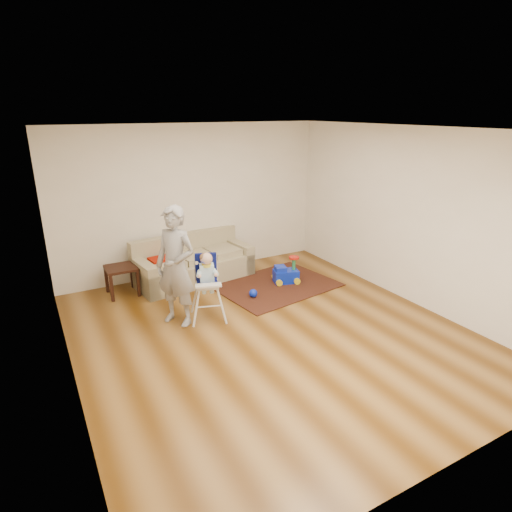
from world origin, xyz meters
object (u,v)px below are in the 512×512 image
high_chair (207,287)px  adult (176,267)px  toy_ball (253,293)px  sofa (194,259)px  ride_on_toy (286,270)px  side_table (122,281)px

high_chair → adult: 0.56m
toy_ball → sofa: bearing=114.9°
sofa → ride_on_toy: bearing=-40.6°
sofa → adult: 1.66m
adult → toy_ball: bearing=63.5°
toy_ball → high_chair: high_chair is taller
sofa → high_chair: 1.53m
sofa → toy_ball: 1.35m
ride_on_toy → high_chair: size_ratio=0.46×
ride_on_toy → adult: size_ratio=0.27×
sofa → adult: (-0.78, -1.39, 0.46)m
side_table → adult: (0.49, -1.39, 0.61)m
side_table → ride_on_toy: size_ratio=1.04×
side_table → high_chair: 1.76m
sofa → side_table: size_ratio=4.47×
side_table → ride_on_toy: (2.63, -0.90, 0.01)m
side_table → adult: size_ratio=0.28×
toy_ball → adult: bearing=-171.3°
sofa → toy_ball: bearing=-72.4°
ride_on_toy → toy_ball: ride_on_toy is taller
ride_on_toy → high_chair: (-1.73, -0.59, 0.24)m
ride_on_toy → adult: bearing=-151.4°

